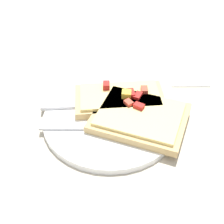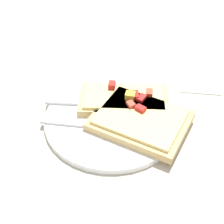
% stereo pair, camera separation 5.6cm
% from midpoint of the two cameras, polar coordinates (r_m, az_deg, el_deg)
% --- Properties ---
extents(ground_plane, '(4.00, 4.00, 0.00)m').
position_cam_midpoint_polar(ground_plane, '(0.58, -2.79, -1.75)').
color(ground_plane, '#BCB29E').
extents(plate, '(0.25, 0.25, 0.01)m').
position_cam_midpoint_polar(plate, '(0.57, -2.81, -1.32)').
color(plate, white).
rests_on(plate, ground).
extents(fork, '(0.03, 0.21, 0.01)m').
position_cam_midpoint_polar(fork, '(0.54, -3.77, -2.91)').
color(fork, silver).
rests_on(fork, plate).
extents(knife, '(0.03, 0.19, 0.01)m').
position_cam_midpoint_polar(knife, '(0.59, -7.63, 1.18)').
color(knife, silver).
rests_on(knife, plate).
extents(pizza_slice_main, '(0.18, 0.20, 0.03)m').
position_cam_midpoint_polar(pizza_slice_main, '(0.55, 2.49, -0.93)').
color(pizza_slice_main, tan).
rests_on(pizza_slice_main, plate).
extents(pizza_slice_corner, '(0.10, 0.18, 0.03)m').
position_cam_midpoint_polar(pizza_slice_corner, '(0.59, -1.00, 2.43)').
color(pizza_slice_corner, tan).
rests_on(pizza_slice_corner, plate).
extents(crumb_scatter, '(0.04, 0.08, 0.01)m').
position_cam_midpoint_polar(crumb_scatter, '(0.54, -1.41, -2.82)').
color(crumb_scatter, '#DCB466').
rests_on(crumb_scatter, plate).
extents(napkin, '(0.14, 0.08, 0.01)m').
position_cam_midpoint_polar(napkin, '(0.72, 11.30, 7.88)').
color(napkin, white).
rests_on(napkin, ground).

